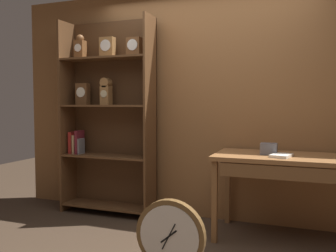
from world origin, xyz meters
TOP-DOWN VIEW (x-y plane):
  - back_wood_panel at (0.00, 1.34)m, footprint 4.80×0.05m
  - bookshelf at (-1.15, 1.11)m, footprint 1.12×0.33m
  - workbench at (0.94, 0.90)m, footprint 1.45×0.70m
  - toolbox_small at (0.72, 0.92)m, footprint 0.15×0.13m
  - open_repair_manual at (0.84, 0.81)m, footprint 0.21×0.25m
  - round_clock_large at (0.11, -0.13)m, footprint 0.54×0.11m

SIDE VIEW (x-z plane):
  - round_clock_large at x=0.11m, z-range 0.00..0.59m
  - workbench at x=0.94m, z-range 0.32..1.13m
  - open_repair_manual at x=0.84m, z-range 0.81..0.84m
  - toolbox_small at x=0.72m, z-range 0.81..0.92m
  - bookshelf at x=-1.15m, z-range 0.03..2.30m
  - back_wood_panel at x=0.00m, z-range 0.00..2.60m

